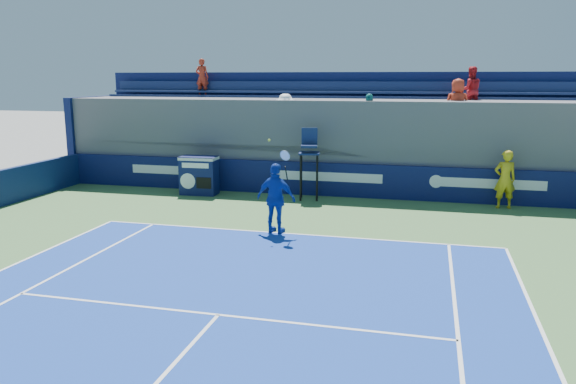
% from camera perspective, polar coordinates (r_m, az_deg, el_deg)
% --- Properties ---
extents(ball_person, '(0.76, 0.57, 1.90)m').
position_cam_1_polar(ball_person, '(19.36, 21.17, 1.21)').
color(ball_person, gold).
rests_on(ball_person, apron).
extents(back_hoarding, '(20.40, 0.21, 1.20)m').
position_cam_1_polar(back_hoarding, '(20.10, 3.91, 1.28)').
color(back_hoarding, '#0C1244').
rests_on(back_hoarding, ground).
extents(match_clock, '(1.35, 0.78, 1.40)m').
position_cam_1_polar(match_clock, '(20.54, -9.02, 1.78)').
color(match_clock, '#0E1546').
rests_on(match_clock, ground).
extents(umpire_chair, '(0.81, 0.81, 2.48)m').
position_cam_1_polar(umpire_chair, '(19.36, 2.17, 3.68)').
color(umpire_chair, black).
rests_on(umpire_chair, ground).
extents(tennis_player, '(1.19, 0.68, 2.57)m').
position_cam_1_polar(tennis_player, '(15.15, -1.21, -0.65)').
color(tennis_player, '#1438A5').
rests_on(tennis_player, apron).
extents(stadium_seating, '(21.00, 4.05, 4.97)m').
position_cam_1_polar(stadium_seating, '(21.93, 4.94, 5.40)').
color(stadium_seating, '#56565C').
rests_on(stadium_seating, ground).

